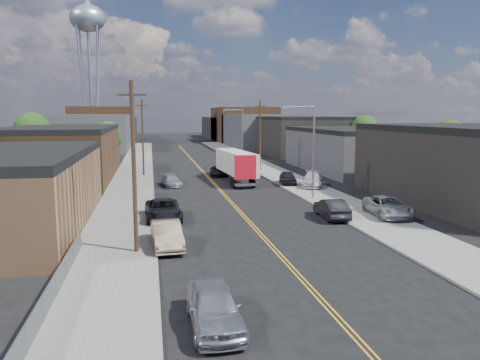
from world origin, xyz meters
name	(u,v)px	position (x,y,z in m)	size (l,w,h in m)	color
ground	(195,163)	(0.00, 60.00, 0.00)	(260.00, 260.00, 0.00)	black
centerline	(206,175)	(0.00, 45.00, 0.01)	(0.32, 120.00, 0.01)	gold
sidewalk_left	(134,176)	(-9.50, 45.00, 0.07)	(5.00, 140.00, 0.15)	slate
sidewalk_right	(274,172)	(9.50, 45.00, 0.07)	(5.00, 140.00, 0.15)	slate
warehouse_brown	(63,153)	(-18.00, 44.00, 3.30)	(12.00, 26.00, 6.60)	brown
industrial_right_a	(479,165)	(21.99, 20.00, 3.55)	(14.00, 22.00, 7.10)	black
industrial_right_b	(356,149)	(22.00, 46.00, 3.05)	(14.00, 24.00, 6.10)	#3A3A3C
industrial_right_c	(300,136)	(22.00, 72.00, 3.80)	(14.00, 22.00, 7.60)	black
skyline_left_a	(94,132)	(-20.00, 95.00, 4.00)	(16.00, 30.00, 8.00)	#3A3A3C
skyline_right_a	(263,131)	(20.00, 95.00, 4.00)	(16.00, 30.00, 8.00)	#3A3A3C
skyline_left_b	(104,125)	(-20.00, 120.00, 5.00)	(16.00, 26.00, 10.00)	brown
skyline_right_b	(243,124)	(20.00, 120.00, 5.00)	(16.00, 26.00, 10.00)	brown
skyline_left_c	(110,128)	(-20.00, 140.00, 3.50)	(16.00, 40.00, 7.00)	black
skyline_right_c	(232,128)	(20.00, 140.00, 3.50)	(16.00, 40.00, 7.00)	black
water_tower	(88,24)	(-22.00, 110.00, 30.65)	(9.00, 9.00, 36.90)	gray
streetlight_near	(310,144)	(7.60, 25.00, 5.33)	(3.39, 0.25, 9.00)	gray
streetlight_far	(240,131)	(7.60, 60.00, 5.33)	(3.39, 0.25, 9.00)	gray
utility_pole_left_near	(134,167)	(-8.20, 10.00, 5.14)	(1.60, 0.26, 10.00)	black
utility_pole_left_far	(143,137)	(-8.20, 45.00, 5.14)	(1.60, 0.26, 10.00)	black
utility_pole_right	(260,135)	(8.20, 48.00, 5.14)	(1.60, 0.26, 10.00)	black
chainlink_fence	(55,286)	(-11.50, 3.50, 0.66)	(0.05, 16.00, 1.22)	slate
tree_left_mid	(33,132)	(-23.94, 55.00, 5.48)	(5.10, 5.04, 8.37)	black
tree_left_far	(109,136)	(-13.94, 62.00, 4.57)	(4.35, 4.20, 6.97)	black
tree_right_near	(450,140)	(30.06, 36.00, 4.87)	(4.60, 4.48, 7.44)	black
tree_right_far	(365,131)	(30.06, 60.00, 5.18)	(4.85, 4.76, 7.91)	black
semi_truck	(234,163)	(2.78, 38.89, 2.12)	(3.31, 14.41, 3.72)	silver
car_left_a	(214,307)	(-5.00, -0.38, 0.82)	(1.94, 4.81, 1.64)	#9D9FA2
car_left_b	(167,235)	(-6.40, 10.87, 0.81)	(1.70, 4.89, 1.61)	#8C775B
car_left_c	(163,210)	(-6.40, 18.51, 0.80)	(2.65, 5.76, 1.60)	black
car_left_d	(172,181)	(-5.00, 35.62, 0.64)	(1.79, 4.40, 1.28)	#A4A8A9
car_right_oncoming	(332,209)	(6.60, 16.68, 0.78)	(1.64, 4.71, 1.55)	black
car_right_lot_a	(388,206)	(11.00, 16.00, 0.92)	(2.55, 5.54, 1.54)	#ABAEB0
car_right_lot_b	(312,180)	(10.31, 31.57, 0.92)	(2.15, 5.28, 1.53)	#B1B1B1
car_right_lot_c	(288,178)	(8.20, 34.00, 0.87)	(1.70, 4.23, 1.44)	black
car_ahead_truck	(218,171)	(1.50, 43.45, 0.66)	(2.18, 4.73, 1.31)	black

